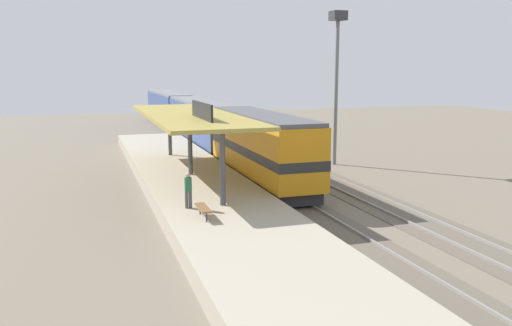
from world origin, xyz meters
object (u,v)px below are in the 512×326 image
(light_mast, at_px, (337,56))
(platform_bench, at_px, (203,208))
(passenger_carriage_front, at_px, (201,123))
(person_waiting, at_px, (188,188))
(locomotive, at_px, (261,147))
(passenger_carriage_rear, at_px, (168,108))

(light_mast, bearing_deg, platform_bench, -132.95)
(platform_bench, bearing_deg, passenger_carriage_front, 77.83)
(light_mast, height_order, person_waiting, light_mast)
(locomotive, xyz_separation_m, passenger_carriage_rear, (0.00, 38.80, -0.10))
(passenger_carriage_front, bearing_deg, light_mast, -59.03)
(passenger_carriage_front, xyz_separation_m, light_mast, (7.80, -13.00, 6.08))
(locomotive, distance_m, passenger_carriage_front, 18.00)
(platform_bench, distance_m, passenger_carriage_rear, 49.00)
(platform_bench, height_order, person_waiting, person_waiting)
(platform_bench, distance_m, light_mast, 21.45)
(locomotive, distance_m, light_mast, 11.03)
(passenger_carriage_rear, bearing_deg, locomotive, -90.00)
(platform_bench, bearing_deg, locomotive, 58.58)
(person_waiting, bearing_deg, light_mast, 42.54)
(locomotive, height_order, passenger_carriage_rear, locomotive)
(passenger_carriage_front, height_order, passenger_carriage_rear, same)
(platform_bench, bearing_deg, person_waiting, 98.69)
(passenger_carriage_front, bearing_deg, locomotive, -90.00)
(passenger_carriage_front, xyz_separation_m, person_waiting, (-6.29, -25.92, -0.46))
(locomotive, relative_size, person_waiting, 8.44)
(passenger_carriage_rear, bearing_deg, platform_bench, -97.04)
(passenger_carriage_rear, bearing_deg, person_waiting, -97.67)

